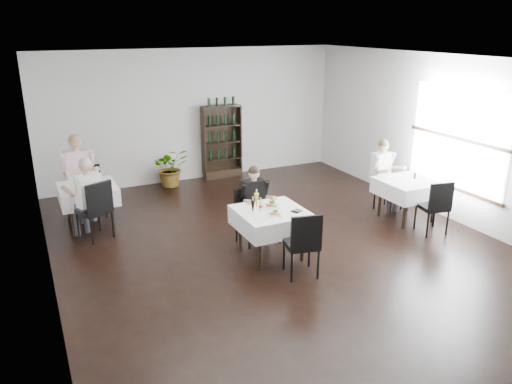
# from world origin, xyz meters

# --- Properties ---
(room_shell) EXTENTS (9.00, 9.00, 9.00)m
(room_shell) POSITION_xyz_m (0.00, 0.00, 1.50)
(room_shell) COLOR black
(room_shell) RESTS_ON ground
(window_right) EXTENTS (0.06, 2.30, 1.85)m
(window_right) POSITION_xyz_m (3.48, 0.00, 1.50)
(window_right) COLOR white
(window_right) RESTS_ON room_shell
(wine_shelf) EXTENTS (0.90, 0.28, 1.75)m
(wine_shelf) POSITION_xyz_m (0.60, 4.31, 0.85)
(wine_shelf) COLOR black
(wine_shelf) RESTS_ON ground
(main_table) EXTENTS (1.03, 1.03, 0.77)m
(main_table) POSITION_xyz_m (-0.30, 0.00, 0.62)
(main_table) COLOR black
(main_table) RESTS_ON ground
(left_table) EXTENTS (0.98, 0.98, 0.77)m
(left_table) POSITION_xyz_m (-2.70, 2.50, 0.62)
(left_table) COLOR black
(left_table) RESTS_ON ground
(right_table) EXTENTS (0.98, 0.98, 0.77)m
(right_table) POSITION_xyz_m (2.70, 0.30, 0.62)
(right_table) COLOR black
(right_table) RESTS_ON ground
(potted_tree) EXTENTS (0.81, 0.71, 0.87)m
(potted_tree) POSITION_xyz_m (-0.70, 4.19, 0.43)
(potted_tree) COLOR #1E561D
(potted_tree) RESTS_ON ground
(main_chair_far) EXTENTS (0.50, 0.50, 0.93)m
(main_chair_far) POSITION_xyz_m (-0.37, 0.66, 0.53)
(main_chair_far) COLOR black
(main_chair_far) RESTS_ON ground
(main_chair_near) EXTENTS (0.54, 0.55, 1.00)m
(main_chair_near) POSITION_xyz_m (-0.20, -0.82, 0.57)
(main_chair_near) COLOR black
(main_chair_near) RESTS_ON ground
(left_chair_far) EXTENTS (0.46, 0.46, 0.90)m
(left_chair_far) POSITION_xyz_m (-2.55, 3.33, 0.51)
(left_chair_far) COLOR black
(left_chair_far) RESTS_ON ground
(left_chair_near) EXTENTS (0.63, 0.63, 1.04)m
(left_chair_near) POSITION_xyz_m (-2.66, 1.83, 0.60)
(left_chair_near) COLOR black
(left_chair_near) RESTS_ON ground
(right_chair_far) EXTENTS (0.54, 0.55, 0.95)m
(right_chair_far) POSITION_xyz_m (2.72, 0.94, 0.54)
(right_chair_far) COLOR black
(right_chair_far) RESTS_ON ground
(right_chair_near) EXTENTS (0.52, 0.52, 0.98)m
(right_chair_near) POSITION_xyz_m (2.67, -0.45, 0.56)
(right_chair_near) COLOR black
(right_chair_near) RESTS_ON ground
(diner_main) EXTENTS (0.49, 0.49, 1.30)m
(diner_main) POSITION_xyz_m (-0.26, 0.64, 0.76)
(diner_main) COLOR #3B3B42
(diner_main) RESTS_ON ground
(diner_left_far) EXTENTS (0.63, 0.64, 1.59)m
(diner_left_far) POSITION_xyz_m (-2.76, 3.05, 0.92)
(diner_left_far) COLOR #3B3B42
(diner_left_far) RESTS_ON ground
(diner_left_near) EXTENTS (0.64, 0.67, 1.44)m
(diner_left_near) POSITION_xyz_m (-2.78, 1.95, 0.84)
(diner_left_near) COLOR #3B3B42
(diner_left_near) RESTS_ON ground
(diner_right_far) EXTENTS (0.57, 0.59, 1.40)m
(diner_right_far) POSITION_xyz_m (2.67, 0.96, 0.81)
(diner_right_far) COLOR #3B3B42
(diner_right_far) RESTS_ON ground
(plate_far) EXTENTS (0.33, 0.33, 0.08)m
(plate_far) POSITION_xyz_m (-0.21, 0.16, 0.79)
(plate_far) COLOR white
(plate_far) RESTS_ON main_table
(plate_near) EXTENTS (0.28, 0.28, 0.07)m
(plate_near) POSITION_xyz_m (-0.34, -0.19, 0.79)
(plate_near) COLOR white
(plate_near) RESTS_ON main_table
(pilsner_dark) EXTENTS (0.07, 0.07, 0.29)m
(pilsner_dark) POSITION_xyz_m (-0.63, -0.03, 0.89)
(pilsner_dark) COLOR black
(pilsner_dark) RESTS_ON main_table
(pilsner_lager) EXTENTS (0.08, 0.08, 0.34)m
(pilsner_lager) POSITION_xyz_m (-0.49, 0.12, 0.91)
(pilsner_lager) COLOR gold
(pilsner_lager) RESTS_ON main_table
(coke_bottle) EXTENTS (0.06, 0.06, 0.22)m
(coke_bottle) POSITION_xyz_m (-0.46, 0.05, 0.86)
(coke_bottle) COLOR silver
(coke_bottle) RESTS_ON main_table
(napkin_cutlery) EXTENTS (0.19, 0.17, 0.02)m
(napkin_cutlery) POSITION_xyz_m (0.03, -0.21, 0.78)
(napkin_cutlery) COLOR black
(napkin_cutlery) RESTS_ON main_table
(pepper_mill) EXTENTS (0.05, 0.05, 0.11)m
(pepper_mill) POSITION_xyz_m (2.87, 0.33, 0.82)
(pepper_mill) COLOR black
(pepper_mill) RESTS_ON right_table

